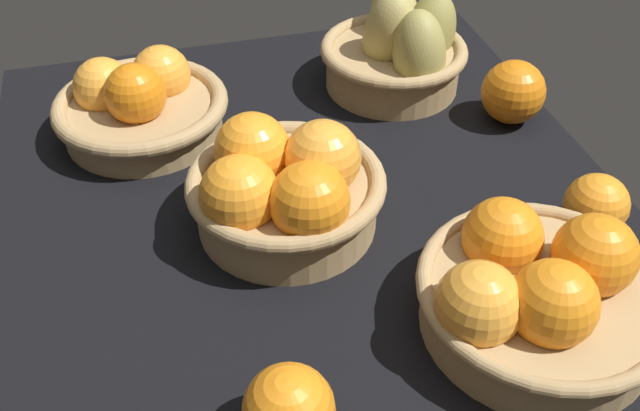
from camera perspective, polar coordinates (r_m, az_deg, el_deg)
market_tray at (r=82.45cm, az=-0.56°, el=-1.20°), size 84.00×72.00×3.00cm
basket_near_right_pears at (r=101.73cm, az=6.36°, el=12.18°), size 21.78×21.94×14.71cm
basket_far_right at (r=94.93cm, az=-14.18°, el=7.86°), size 22.16×22.16×10.54cm
basket_center at (r=76.08cm, az=-2.86°, el=1.41°), size 21.55×21.55×12.36cm
basket_near_left at (r=69.38cm, az=16.90°, el=-6.60°), size 23.56×23.56×11.35cm
loose_orange_front_gap at (r=59.71cm, az=-2.50°, el=-15.92°), size 7.60×7.60×7.60cm
loose_orange_back_gap at (r=82.42cm, az=21.12°, el=0.04°), size 6.94×6.94×6.94cm
loose_orange_side_gap at (r=97.28cm, az=15.12°, el=8.71°), size 8.30×8.30×8.30cm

